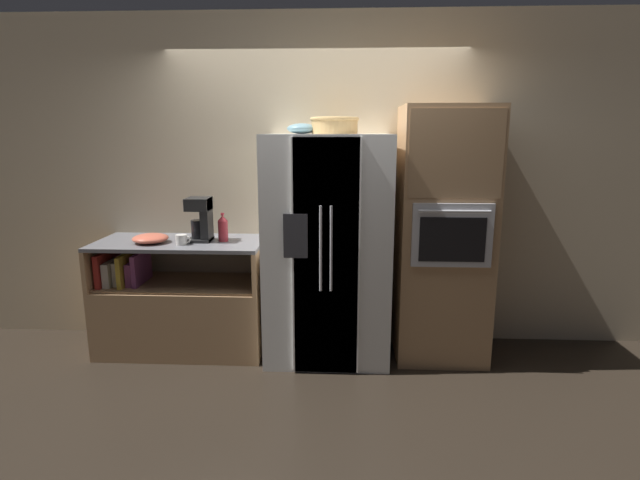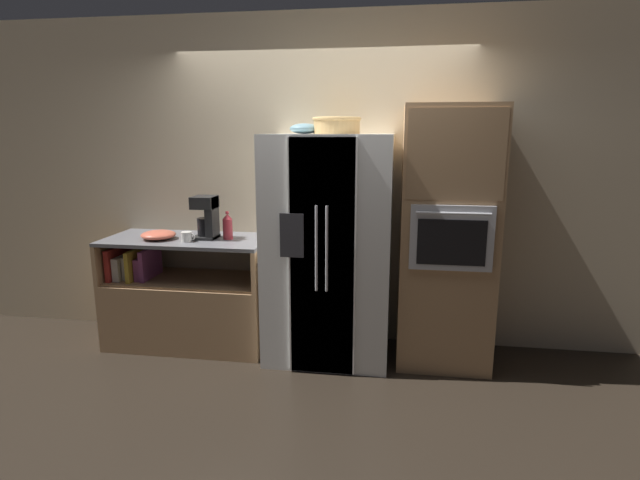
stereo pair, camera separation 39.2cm
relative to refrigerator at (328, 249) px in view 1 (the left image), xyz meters
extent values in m
plane|color=black|center=(-0.12, -0.04, -0.91)|extent=(20.00, 20.00, 0.00)
cube|color=beige|center=(-0.12, 0.41, 0.49)|extent=(12.00, 0.06, 2.80)
cube|color=#A87F56|center=(-1.23, 0.05, -0.62)|extent=(1.38, 0.65, 0.58)
cube|color=#A87F56|center=(-1.23, 0.05, -0.32)|extent=(1.32, 0.60, 0.02)
cube|color=#A87F56|center=(-1.90, 0.05, -0.16)|extent=(0.04, 0.65, 0.34)
cube|color=#A87F56|center=(-0.56, 0.05, -0.16)|extent=(0.04, 0.65, 0.34)
cube|color=slate|center=(-1.23, 0.05, 0.02)|extent=(1.38, 0.65, 0.03)
cube|color=#B72D28|center=(-1.84, 0.02, -0.18)|extent=(0.04, 0.43, 0.27)
cube|color=silver|center=(-1.78, 0.02, -0.22)|extent=(0.06, 0.38, 0.20)
cube|color=silver|center=(-1.72, 0.02, -0.22)|extent=(0.06, 0.30, 0.20)
cube|color=gold|center=(-1.66, 0.02, -0.18)|extent=(0.04, 0.43, 0.26)
cube|color=#934784|center=(-1.61, 0.02, -0.22)|extent=(0.05, 0.32, 0.19)
cube|color=#934784|center=(-1.56, 0.02, -0.18)|extent=(0.04, 0.35, 0.26)
cube|color=white|center=(0.00, 0.01, 0.00)|extent=(0.99, 0.74, 1.81)
cube|color=white|center=(-0.01, -0.37, 0.00)|extent=(0.49, 0.02, 1.78)
cube|color=white|center=(0.01, -0.37, 0.00)|extent=(0.49, 0.02, 1.78)
cylinder|color=#B2B2B7|center=(-0.04, -0.39, 0.09)|extent=(0.02, 0.02, 0.64)
cylinder|color=#B2B2B7|center=(0.04, -0.39, 0.09)|extent=(0.02, 0.02, 0.64)
cube|color=#2D2D33|center=(-0.22, -0.38, 0.18)|extent=(0.18, 0.01, 0.33)
cube|color=#A87F56|center=(0.93, 0.06, 0.11)|extent=(0.72, 0.65, 2.03)
cube|color=#ADADB2|center=(0.93, -0.28, 0.18)|extent=(0.59, 0.04, 0.47)
cube|color=black|center=(0.93, -0.30, 0.15)|extent=(0.48, 0.01, 0.33)
cylinder|color=#B2B2B7|center=(0.93, -0.32, 0.36)|extent=(0.52, 0.02, 0.02)
cube|color=#94704C|center=(0.93, -0.27, 0.77)|extent=(0.67, 0.01, 0.64)
cylinder|color=tan|center=(0.05, 0.09, 0.96)|extent=(0.36, 0.36, 0.11)
torus|color=tan|center=(0.05, 0.09, 1.02)|extent=(0.38, 0.38, 0.03)
ellipsoid|color=#668C99|center=(-0.21, 0.10, 0.95)|extent=(0.23, 0.23, 0.08)
cylinder|color=maroon|center=(-0.86, 0.07, 0.12)|extent=(0.08, 0.08, 0.17)
cone|color=maroon|center=(-0.86, 0.07, 0.23)|extent=(0.08, 0.08, 0.04)
cylinder|color=maroon|center=(-0.86, 0.07, 0.26)|extent=(0.03, 0.03, 0.02)
cylinder|color=silver|center=(-1.17, -0.08, 0.08)|extent=(0.09, 0.09, 0.08)
torus|color=silver|center=(-1.12, -0.08, 0.08)|extent=(0.06, 0.01, 0.06)
ellipsoid|color=#DB664C|center=(-1.44, -0.03, 0.08)|extent=(0.29, 0.29, 0.07)
cube|color=black|center=(-1.06, 0.06, 0.05)|extent=(0.19, 0.21, 0.02)
cylinder|color=black|center=(-1.07, 0.06, 0.14)|extent=(0.11, 0.11, 0.15)
cube|color=black|center=(-1.00, 0.06, 0.22)|extent=(0.07, 0.17, 0.36)
cube|color=black|center=(-1.06, 0.06, 0.35)|extent=(0.19, 0.21, 0.10)
camera|label=1|loc=(0.13, -3.92, 0.92)|focal=28.00mm
camera|label=2|loc=(0.52, -3.88, 0.92)|focal=28.00mm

